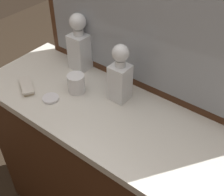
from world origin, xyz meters
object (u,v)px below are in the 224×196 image
(crystal_decanter_center, at_px, (80,47))
(silver_brush_center, at_px, (27,86))
(crystal_tumbler_right, at_px, (76,84))
(crystal_decanter_right, at_px, (120,78))
(porcelain_dish, at_px, (51,98))

(crystal_decanter_center, distance_m, silver_brush_center, 0.31)
(crystal_decanter_center, height_order, crystal_tumbler_right, crystal_decanter_center)
(crystal_tumbler_right, height_order, silver_brush_center, crystal_tumbler_right)
(crystal_decanter_right, height_order, silver_brush_center, crystal_decanter_right)
(porcelain_dish, bearing_deg, crystal_tumbler_right, 67.06)
(crystal_decanter_center, xyz_separation_m, crystal_decanter_right, (0.30, -0.08, -0.01))
(crystal_tumbler_right, bearing_deg, silver_brush_center, -146.93)
(crystal_decanter_center, distance_m, porcelain_dish, 0.30)
(crystal_decanter_center, relative_size, crystal_tumbler_right, 3.37)
(crystal_decanter_center, xyz_separation_m, crystal_tumbler_right, (0.11, -0.16, -0.08))
(crystal_decanter_right, xyz_separation_m, crystal_tumbler_right, (-0.19, -0.08, -0.07))
(porcelain_dish, bearing_deg, silver_brush_center, -175.56)
(crystal_decanter_right, height_order, crystal_tumbler_right, crystal_decanter_right)
(crystal_decanter_center, bearing_deg, crystal_tumbler_right, -53.62)
(crystal_decanter_center, distance_m, crystal_decanter_right, 0.31)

